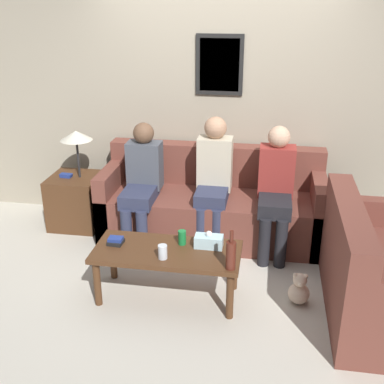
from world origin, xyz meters
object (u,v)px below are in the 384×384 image
wine_bottle (231,254)px  person_middle (213,176)px  couch_side (378,277)px  drinking_glass (163,252)px  teddy_bear (299,290)px  person_left (142,179)px  coffee_table (167,256)px  couch_main (212,206)px  person_right (276,186)px

wine_bottle → person_middle: 1.31m
couch_side → drinking_glass: 1.69m
person_middle → teddy_bear: bearing=-49.7°
person_left → person_middle: size_ratio=0.94×
wine_bottle → coffee_table: bearing=159.3°
person_middle → wine_bottle: bearing=-77.2°
couch_main → person_left: 0.79m
drinking_glass → person_left: 1.20m
couch_main → person_left: (-0.68, -0.22, 0.34)m
couch_main → drinking_glass: size_ratio=19.77×
coffee_table → person_left: person_left is taller
couch_main → drinking_glass: couch_main is taller
couch_main → person_right: person_right is taller
wine_bottle → drinking_glass: 0.55m
coffee_table → person_middle: bearing=77.1°
coffee_table → drinking_glass: 0.18m
teddy_bear → person_left: bearing=150.1°
drinking_glass → person_left: (-0.45, 1.10, 0.16)m
couch_side → drinking_glass: bearing=96.6°
drinking_glass → person_right: size_ratio=0.09×
coffee_table → couch_main: bearing=79.3°
couch_side → person_left: person_left is taller
couch_side → person_left: bearing=66.8°
couch_side → teddy_bear: bearing=87.6°
person_left → person_middle: person_middle is taller
couch_main → person_left: size_ratio=1.87×
person_right → person_left: bearing=-179.7°
person_middle → person_right: bearing=-9.0°
coffee_table → person_left: bearing=115.4°
couch_side → coffee_table: size_ratio=1.20×
drinking_glass → teddy_bear: 1.17m
wine_bottle → teddy_bear: bearing=27.3°
couch_main → drinking_glass: (-0.23, -1.32, 0.18)m
drinking_glass → teddy_bear: drinking_glass is taller
wine_bottle → person_right: 1.22m
couch_main → coffee_table: couch_main is taller
person_middle → person_right: size_ratio=1.04×
couch_main → coffee_table: 1.21m
person_left → person_middle: bearing=8.3°
coffee_table → wine_bottle: (0.53, -0.20, 0.18)m
person_left → person_right: (1.31, 0.01, 0.01)m
drinking_glass → teddy_bear: bearing=11.3°
coffee_table → teddy_bear: size_ratio=4.32×
couch_side → teddy_bear: 0.62m
person_middle → couch_main: bearing=99.4°
drinking_glass → person_middle: size_ratio=0.09×
couch_main → drinking_glass: bearing=-99.8°
coffee_table → teddy_bear: 1.12m
couch_side → coffee_table: bearing=92.0°
couch_main → teddy_bear: size_ratio=8.12×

